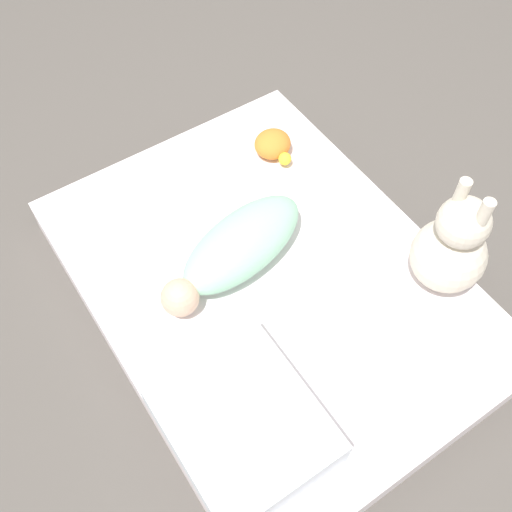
# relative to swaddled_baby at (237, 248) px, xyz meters

# --- Properties ---
(ground_plane) EXTENTS (12.00, 12.00, 0.00)m
(ground_plane) POSITION_rel_swaddled_baby_xyz_m (0.09, 0.05, -0.19)
(ground_plane) COLOR #514C47
(bed_mattress) EXTENTS (1.27, 0.95, 0.12)m
(bed_mattress) POSITION_rel_swaddled_baby_xyz_m (0.09, 0.05, -0.13)
(bed_mattress) COLOR white
(bed_mattress) RESTS_ON ground_plane
(swaddled_baby) EXTENTS (0.28, 0.52, 0.14)m
(swaddled_baby) POSITION_rel_swaddled_baby_xyz_m (0.00, 0.00, 0.00)
(swaddled_baby) COLOR #99D6B2
(swaddled_baby) RESTS_ON bed_mattress
(pillow) EXTENTS (0.40, 0.33, 0.10)m
(pillow) POSITION_rel_swaddled_baby_xyz_m (0.42, -0.26, -0.02)
(pillow) COLOR white
(pillow) RESTS_ON bed_mattress
(bunny_plush) EXTENTS (0.21, 0.21, 0.37)m
(bunny_plush) POSITION_rel_swaddled_baby_xyz_m (0.36, 0.45, 0.07)
(bunny_plush) COLOR beige
(bunny_plush) RESTS_ON bed_mattress
(turtle_plush) EXTENTS (0.15, 0.12, 0.08)m
(turtle_plush) POSITION_rel_swaddled_baby_xyz_m (-0.30, 0.33, -0.03)
(turtle_plush) COLOR orange
(turtle_plush) RESTS_ON bed_mattress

